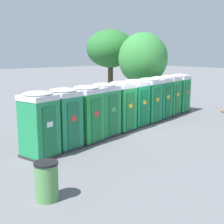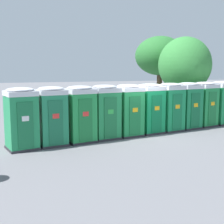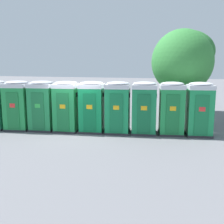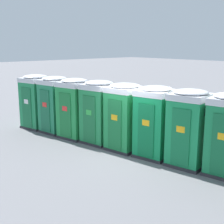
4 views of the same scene
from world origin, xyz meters
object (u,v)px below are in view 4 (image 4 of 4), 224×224
object	(u,v)px
portapotty_2	(75,108)
portapotty_6	(189,128)
portapotty_3	(99,112)
portapotty_5	(155,121)
portapotty_0	(36,101)
portapotty_1	(55,104)
portapotty_4	(124,116)

from	to	relation	value
portapotty_2	portapotty_6	bearing A→B (deg)	10.66
portapotty_3	portapotty_5	size ratio (longest dim) A/B	1.00
portapotty_0	portapotty_3	size ratio (longest dim) A/B	1.00
portapotty_2	portapotty_5	bearing A→B (deg)	11.19
portapotty_3	portapotty_1	bearing A→B (deg)	-169.19
portapotty_1	portapotty_5	size ratio (longest dim) A/B	1.00
portapotty_6	portapotty_2	bearing A→B (deg)	-169.34
portapotty_2	portapotty_4	world-z (taller)	same
portapotty_3	portapotty_4	xyz separation A→B (m)	(1.28, 0.18, 0.00)
portapotty_1	portapotty_5	world-z (taller)	same
portapotty_3	portapotty_6	bearing A→B (deg)	9.71
portapotty_4	portapotty_1	bearing A→B (deg)	-170.09
portapotty_4	portapotty_2	bearing A→B (deg)	-169.20
portapotty_2	portapotty_4	xyz separation A→B (m)	(2.54, 0.48, 0.00)
portapotty_0	portapotty_2	bearing A→B (deg)	10.05
portapotty_0	portapotty_1	world-z (taller)	same
portapotty_3	portapotty_2	bearing A→B (deg)	-166.50
portapotty_5	portapotty_6	bearing A→B (deg)	9.05
portapotty_1	portapotty_3	bearing A→B (deg)	10.81
portapotty_0	portapotty_3	xyz separation A→B (m)	(3.80, 0.75, -0.00)
portapotty_3	portapotty_4	distance (m)	1.29
portapotty_0	portapotty_6	bearing A→B (deg)	10.45
portapotty_1	portapotty_3	distance (m)	2.59
portapotty_5	portapotty_3	bearing A→B (deg)	-169.96
portapotty_0	portapotty_6	xyz separation A→B (m)	(7.63, 1.41, 0.00)
portapotty_2	portapotty_6	world-z (taller)	same
portapotty_0	portapotty_3	world-z (taller)	same
portapotty_6	portapotty_5	bearing A→B (deg)	-170.95
portapotty_3	portapotty_4	bearing A→B (deg)	8.10
portapotty_4	portapotty_6	world-z (taller)	same
portapotty_1	portapotty_3	world-z (taller)	same
portapotty_5	portapotty_6	world-z (taller)	same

